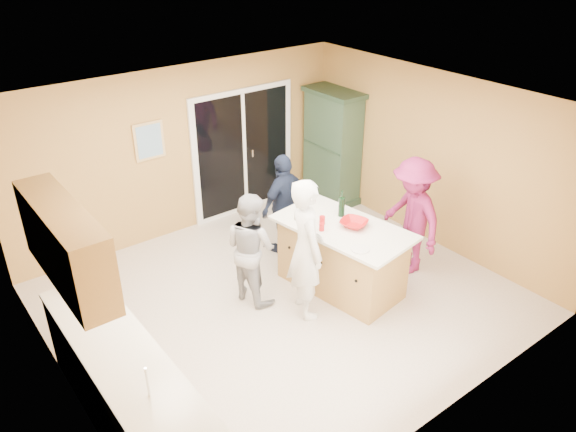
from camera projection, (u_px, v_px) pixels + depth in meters
floor at (284, 299)px, 7.39m from camera, size 5.50×5.50×0.00m
ceiling at (283, 107)px, 6.16m from camera, size 5.50×5.00×0.10m
wall_back at (184, 151)px, 8.53m from camera, size 5.50×0.10×2.60m
wall_front at (451, 314)px, 5.02m from camera, size 5.50×0.10×2.60m
wall_left at (51, 294)px, 5.30m from camera, size 0.10×5.00×2.60m
wall_right at (432, 159)px, 8.25m from camera, size 0.10×5.00×2.60m
left_cabinet_run at (139, 411)px, 5.12m from camera, size 0.65×3.05×1.24m
upper_cabinets at (65, 244)px, 4.98m from camera, size 0.35×1.60×0.75m
sliding_door at (244, 152)px, 9.18m from camera, size 1.90×0.07×2.10m
framed_picture at (149, 141)px, 8.07m from camera, size 0.46×0.04×0.56m
kitchen_island at (341, 259)px, 7.44m from camera, size 1.22×1.91×0.94m
green_hutch at (332, 148)px, 9.61m from camera, size 0.56×1.07×1.96m
woman_white at (306, 249)px, 6.76m from camera, size 0.62×0.77×1.83m
woman_grey at (251, 248)px, 7.10m from camera, size 0.68×0.81×1.50m
woman_navy at (284, 204)px, 8.15m from camera, size 0.95×0.54×1.53m
woman_magenta at (412, 216)px, 7.65m from camera, size 0.84×1.20×1.68m
serving_bowl at (354, 223)px, 7.18m from camera, size 0.45×0.45×0.08m
tulip_vase at (68, 274)px, 5.91m from camera, size 0.21×0.16×0.36m
tumbler_near at (322, 227)px, 7.08m from camera, size 0.08×0.08×0.10m
tumbler_far at (322, 220)px, 7.23m from camera, size 0.10×0.10×0.11m
wine_bottle at (342, 206)px, 7.39m from camera, size 0.08×0.08×0.36m
white_plate at (360, 249)px, 6.69m from camera, size 0.28×0.28×0.02m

